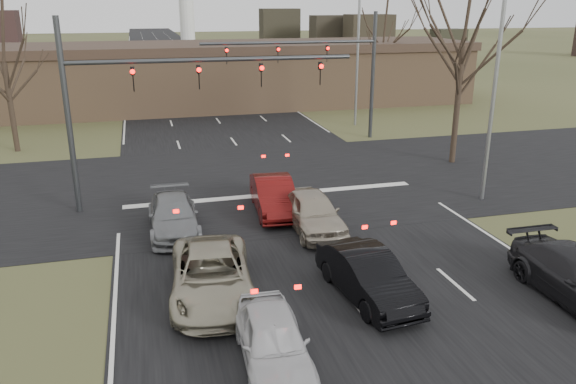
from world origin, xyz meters
name	(u,v)px	position (x,y,z in m)	size (l,w,h in m)	color
ground	(394,356)	(0.00, 0.00, 0.00)	(360.00, 360.00, 0.00)	#424625
road_main	(185,76)	(0.00, 60.00, 0.01)	(14.00, 300.00, 0.02)	black
road_cross	(264,182)	(0.00, 15.00, 0.01)	(200.00, 14.00, 0.02)	black
building	(229,74)	(2.00, 38.00, 2.67)	(42.40, 10.40, 5.30)	#8B694B
mast_arm_near	(149,89)	(-5.23, 13.00, 5.07)	(12.12, 0.24, 8.00)	#383A3D
mast_arm_far	(332,61)	(6.18, 23.00, 5.02)	(11.12, 0.24, 8.00)	#383A3D
streetlight_right_near	(492,75)	(8.82, 10.00, 5.59)	(2.34, 0.25, 10.00)	gray
streetlight_right_far	(356,47)	(9.32, 27.00, 5.59)	(2.34, 0.25, 10.00)	gray
tree_right_far	(384,22)	(15.00, 35.00, 6.96)	(5.40, 5.40, 9.00)	black
car_silver_suv	(212,275)	(-4.00, 4.21, 0.72)	(2.38, 5.16, 1.43)	#9F9981
car_white_sedan	(273,340)	(-3.00, 0.47, 0.68)	(1.60, 3.97, 1.35)	silver
car_black_hatch	(368,276)	(0.50, 2.98, 0.72)	(1.52, 4.36, 1.44)	black
car_grey_ahead	(173,216)	(-4.75, 9.71, 0.66)	(1.85, 4.56, 1.32)	slate
car_red_ahead	(274,196)	(-0.50, 10.82, 0.74)	(1.57, 4.50, 1.48)	#570D0C
car_silver_ahead	(313,212)	(0.50, 8.48, 0.76)	(1.79, 4.44, 1.51)	#A89D88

